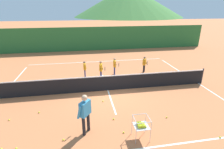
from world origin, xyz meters
The scene contains 23 objects.
ground_plane centered at (0.00, 0.00, 0.00)m, with size 120.00×120.00×0.00m, color #C67042.
line_baseline_far centered at (0.00, 6.16, 0.00)m, with size 12.25×0.08×0.01m, color white.
line_sideline_east centered at (6.13, 0.00, 0.00)m, with size 0.08×11.08×0.01m, color white.
line_service_center centered at (0.00, 0.00, 0.00)m, with size 0.08×5.30×0.01m, color white.
tennis_net centered at (0.00, 0.00, 0.50)m, with size 12.69×0.08×1.05m.
instructor centered at (-1.44, -3.67, 1.03)m, with size 0.59×0.83×1.71m.
student_0 centered at (-1.29, 2.47, 0.72)m, with size 0.22×0.47×1.20m.
student_1 centered at (-0.19, 1.87, 0.79)m, with size 0.42×0.68×1.32m.
student_2 centered at (0.92, 2.59, 0.78)m, with size 0.41×0.66×1.29m.
student_3 centered at (3.27, 2.73, 0.75)m, with size 0.44×0.68×1.24m.
ball_cart centered at (0.63, -4.35, 0.60)m, with size 0.58×0.58×0.90m.
tennis_ball_0 centered at (-3.96, -4.17, 0.03)m, with size 0.07×0.07×0.07m, color yellow.
tennis_ball_1 centered at (-3.64, -1.87, 0.03)m, with size 0.07×0.07×0.07m, color yellow.
tennis_ball_3 centered at (0.05, -3.98, 0.03)m, with size 0.07×0.07×0.07m, color yellow.
tennis_ball_4 centered at (-0.46, -1.33, 0.03)m, with size 0.07×0.07×0.07m, color yellow.
tennis_ball_5 centered at (-0.19, -3.01, 0.03)m, with size 0.07×0.07×0.07m, color yellow.
tennis_ball_6 centered at (3.70, -4.90, 0.03)m, with size 0.07×0.07×0.07m, color yellow.
tennis_ball_7 centered at (-4.84, -2.27, 0.03)m, with size 0.07×0.07×0.07m, color yellow.
tennis_ball_9 centered at (-2.33, -4.00, 0.03)m, with size 0.07×0.07×0.07m, color yellow.
tennis_ball_10 centered at (-4.48, -4.10, 0.03)m, with size 0.07×0.07×0.07m, color yellow.
tennis_ball_11 centered at (2.25, -3.30, 0.03)m, with size 0.07×0.07×0.07m, color yellow.
windscreen_fence centered at (0.00, 10.81, 1.34)m, with size 26.96×0.08×2.68m, color #286B33.
hill_0 centered at (22.27, 80.97, 7.19)m, with size 52.86×52.86×14.38m, color #427A38.
Camera 1 is at (-1.41, -9.65, 4.80)m, focal length 28.35 mm.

